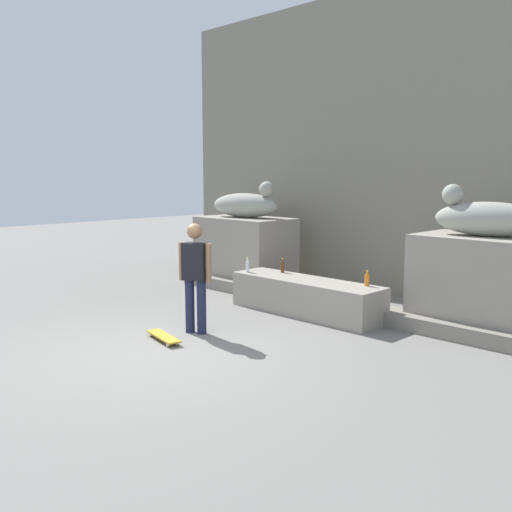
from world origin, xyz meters
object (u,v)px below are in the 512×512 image
object	(u,v)px
statue_reclining_right	(486,217)
skater	(195,273)
statue_reclining_left	(246,204)
bottle_brown	(282,267)
bottle_orange	(367,280)
skateboard	(163,336)
bottle_clear	(247,266)

from	to	relation	value
statue_reclining_right	skater	bearing A→B (deg)	36.60
statue_reclining_left	bottle_brown	size ratio (longest dim) A/B	6.41
bottle_orange	statue_reclining_left	bearing A→B (deg)	166.99
statue_reclining_left	bottle_orange	distance (m)	3.89
statue_reclining_left	statue_reclining_right	bearing A→B (deg)	-11.89
statue_reclining_left	skateboard	size ratio (longest dim) A/B	2.04
statue_reclining_right	bottle_orange	distance (m)	2.03
statue_reclining_right	bottle_orange	size ratio (longest dim) A/B	6.62
skater	skateboard	size ratio (longest dim) A/B	2.03
statue_reclining_right	bottle_clear	bearing A→B (deg)	8.79
statue_reclining_left	bottle_brown	xyz separation A→B (m)	(1.85, -0.88, -1.04)
statue_reclining_left	bottle_brown	world-z (taller)	statue_reclining_left
statue_reclining_left	skater	size ratio (longest dim) A/B	1.01
statue_reclining_right	bottle_clear	size ratio (longest dim) A/B	5.93
skateboard	bottle_orange	xyz separation A→B (m)	(1.50, 2.93, 0.64)
skater	bottle_orange	xyz separation A→B (m)	(1.48, 2.33, -0.21)
bottle_orange	bottle_clear	bearing A→B (deg)	-168.73
skater	bottle_clear	world-z (taller)	skater
skateboard	bottle_brown	size ratio (longest dim) A/B	3.14
statue_reclining_right	bottle_clear	distance (m)	4.16
statue_reclining_right	skater	size ratio (longest dim) A/B	1.00
bottle_clear	bottle_brown	size ratio (longest dim) A/B	1.08
statue_reclining_right	bottle_brown	xyz separation A→B (m)	(-3.33, -0.87, -1.04)
statue_reclining_right	skateboard	world-z (taller)	statue_reclining_right
bottle_clear	skater	bearing A→B (deg)	-66.73
statue_reclining_right	skater	distance (m)	4.44
skater	statue_reclining_right	bearing A→B (deg)	-156.03
statue_reclining_right	skateboard	xyz separation A→B (m)	(-3.02, -3.76, -1.68)
bottle_brown	statue_reclining_left	bearing A→B (deg)	154.53
skater	bottle_brown	distance (m)	2.33
statue_reclining_right	skateboard	size ratio (longest dim) A/B	2.03
skateboard	bottle_orange	bearing A→B (deg)	-105.42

